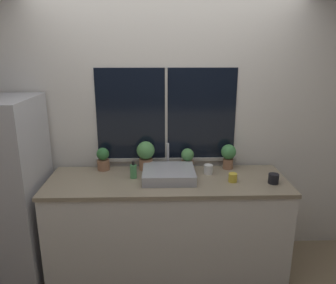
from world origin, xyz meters
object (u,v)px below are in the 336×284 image
object	(u,v)px
refrigerator	(2,190)
potted_plant_center_right	(187,159)
mug_white	(208,169)
mug_yellow	(233,178)
sink	(169,174)
soap_bottle	(133,171)
potted_plant_far_right	(228,155)
mug_black	(273,179)
potted_plant_center_left	(146,154)
potted_plant_far_left	(103,159)

from	to	relation	value
refrigerator	potted_plant_center_right	size ratio (longest dim) A/B	7.95
mug_white	mug_yellow	distance (m)	0.27
potted_plant_center_right	mug_yellow	size ratio (longest dim) A/B	2.65
sink	soap_bottle	size ratio (longest dim) A/B	2.91
potted_plant_center_right	mug_yellow	xyz separation A→B (m)	(0.37, -0.33, -0.07)
refrigerator	sink	bearing A→B (deg)	1.35
refrigerator	potted_plant_far_right	world-z (taller)	refrigerator
sink	potted_plant_far_right	size ratio (longest dim) A/B	1.92
refrigerator	mug_black	size ratio (longest dim) A/B	18.16
refrigerator	soap_bottle	world-z (taller)	refrigerator
potted_plant_far_right	mug_white	distance (m)	0.27
refrigerator	mug_black	distance (m)	2.39
potted_plant_center_left	potted_plant_center_right	xyz separation A→B (m)	(0.40, 0.00, -0.05)
potted_plant_center_right	mug_yellow	world-z (taller)	potted_plant_center_right
potted_plant_center_left	mug_black	bearing A→B (deg)	-18.41
mug_white	mug_yellow	size ratio (longest dim) A/B	1.13
potted_plant_far_left	potted_plant_center_left	size ratio (longest dim) A/B	0.79
potted_plant_center_right	potted_plant_far_right	distance (m)	0.40
sink	potted_plant_center_left	xyz separation A→B (m)	(-0.21, 0.24, 0.11)
refrigerator	potted_plant_center_left	distance (m)	1.32
potted_plant_center_left	mug_white	bearing A→B (deg)	-12.84
mug_black	potted_plant_center_right	bearing A→B (deg)	152.56
refrigerator	potted_plant_far_right	bearing A→B (deg)	7.49
mug_black	potted_plant_far_right	bearing A→B (deg)	130.81
sink	mug_yellow	distance (m)	0.57
potted_plant_center_left	potted_plant_far_right	xyz separation A→B (m)	(0.80, 0.00, -0.01)
potted_plant_center_left	mug_black	size ratio (longest dim) A/B	3.10
refrigerator	potted_plant_far_left	world-z (taller)	refrigerator
refrigerator	potted_plant_center_right	bearing A→B (deg)	9.23
potted_plant_far_left	mug_white	world-z (taller)	potted_plant_far_left
mug_yellow	mug_black	xyz separation A→B (m)	(0.34, -0.04, 0.00)
sink	soap_bottle	distance (m)	0.32
refrigerator	mug_yellow	bearing A→B (deg)	-1.60
soap_bottle	mug_white	xyz separation A→B (m)	(0.69, 0.08, -0.02)
sink	mug_yellow	size ratio (longest dim) A/B	5.99
potted_plant_far_left	potted_plant_center_left	world-z (taller)	potted_plant_center_left
potted_plant_far_left	mug_yellow	distance (m)	1.23
mug_yellow	potted_plant_center_right	bearing A→B (deg)	138.55
soap_bottle	mug_white	world-z (taller)	soap_bottle
potted_plant_center_left	mug_black	xyz separation A→B (m)	(1.12, -0.37, -0.11)
mug_white	mug_yellow	xyz separation A→B (m)	(0.19, -0.19, -0.00)
sink	mug_yellow	bearing A→B (deg)	-9.31
potted_plant_far_left	refrigerator	bearing A→B (deg)	-162.46
mug_yellow	mug_black	world-z (taller)	mug_black
refrigerator	mug_white	size ratio (longest dim) A/B	18.67
refrigerator	mug_white	world-z (taller)	refrigerator
potted_plant_far_right	soap_bottle	xyz separation A→B (m)	(-0.90, -0.22, -0.08)
refrigerator	potted_plant_far_right	size ratio (longest dim) A/B	6.75
mug_white	potted_plant_far_right	bearing A→B (deg)	32.27
potted_plant_far_left	mug_yellow	bearing A→B (deg)	-15.52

